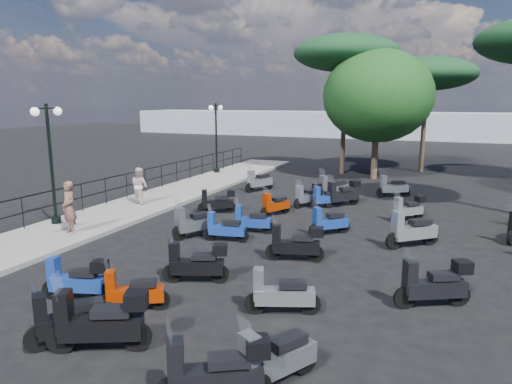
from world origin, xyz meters
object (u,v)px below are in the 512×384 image
at_px(lamp_post_2, 216,133).
at_px(scooter_20, 281,294).
at_px(scooter_14, 295,244).
at_px(scooter_22, 408,209).
at_px(scooter_3, 225,229).
at_px(pine_0, 428,74).
at_px(scooter_17, 308,196).
at_px(scooter_8, 196,264).
at_px(scooter_19, 275,360).
at_px(scooter_9, 275,205).
at_px(scooter_30, 251,221).
at_px(scooter_13, 215,374).
at_px(scooter_4, 217,202).
at_px(broadleaf_tree, 378,96).
at_px(scooter_2, 194,223).
at_px(scooter_1, 76,280).
at_px(lamp_post_1, 51,156).
at_px(scooter_16, 326,198).
at_px(scooter_5, 259,182).
at_px(scooter_12, 100,323).
at_px(pedestrian_far, 140,186).
at_px(pine_2, 346,54).
at_px(scooter_7, 132,293).
at_px(scooter_10, 343,194).
at_px(scooter_15, 329,222).
at_px(scooter_6, 71,320).
at_px(scooter_23, 393,188).
at_px(woman, 69,208).
at_px(scooter_11, 333,189).

xyz_separation_m(lamp_post_2, scooter_20, (9.77, -15.83, -2.05)).
distance_m(scooter_14, scooter_22, 6.37).
bearing_deg(scooter_3, pine_0, -26.76).
distance_m(scooter_17, scooter_20, 10.09).
distance_m(scooter_8, scooter_19, 4.56).
xyz_separation_m(scooter_9, scooter_30, (0.08, -2.54, -0.00)).
relative_size(scooter_13, scooter_22, 1.32).
distance_m(scooter_4, broadleaf_tree, 12.32).
relative_size(scooter_2, scooter_19, 1.02).
bearing_deg(scooter_14, scooter_1, 124.19).
bearing_deg(scooter_19, lamp_post_1, 1.32).
xyz_separation_m(scooter_1, scooter_22, (6.29, 10.18, -0.03)).
xyz_separation_m(scooter_16, broadleaf_tree, (0.77, 8.06, 4.25)).
distance_m(scooter_9, pine_0, 15.71).
height_order(scooter_5, scooter_12, scooter_12).
relative_size(lamp_post_1, scooter_16, 3.50).
height_order(pedestrian_far, scooter_12, pedestrian_far).
distance_m(scooter_12, scooter_17, 12.46).
distance_m(scooter_16, scooter_20, 10.02).
relative_size(scooter_4, scooter_8, 0.90).
distance_m(scooter_3, pine_2, 16.57).
bearing_deg(scooter_13, scooter_30, -9.63).
bearing_deg(scooter_7, scooter_2, -14.18).
bearing_deg(scooter_17, scooter_5, -8.44).
relative_size(scooter_4, scooter_10, 0.98).
height_order(lamp_post_1, lamp_post_2, lamp_post_1).
xyz_separation_m(scooter_4, scooter_15, (4.83, -1.22, -0.03)).
xyz_separation_m(pedestrian_far, scooter_8, (6.31, -6.21, -0.43)).
bearing_deg(broadleaf_tree, lamp_post_1, -121.09).
height_order(scooter_3, scooter_16, scooter_3).
xyz_separation_m(scooter_6, broadleaf_tree, (2.39, 20.58, 4.19)).
bearing_deg(scooter_20, scooter_7, 89.22).
xyz_separation_m(scooter_14, scooter_23, (1.52, 9.99, -0.05)).
bearing_deg(scooter_20, scooter_17, -8.00).
relative_size(scooter_1, scooter_8, 0.98).
distance_m(woman, scooter_3, 5.13).
height_order(scooter_2, scooter_6, scooter_2).
relative_size(scooter_3, scooter_9, 1.08).
height_order(scooter_11, scooter_16, scooter_11).
bearing_deg(scooter_2, woman, 51.81).
bearing_deg(scooter_23, pine_0, -35.99).
height_order(lamp_post_1, scooter_11, lamp_post_1).
relative_size(scooter_5, scooter_13, 1.02).
distance_m(woman, pine_0, 22.19).
bearing_deg(scooter_4, scooter_17, -77.51).
bearing_deg(scooter_6, scooter_23, -64.32).
distance_m(lamp_post_1, scooter_13, 11.82).
xyz_separation_m(lamp_post_2, scooter_3, (6.41, -11.74, -2.08)).
bearing_deg(scooter_1, woman, 29.10).
relative_size(scooter_9, broadleaf_tree, 0.19).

